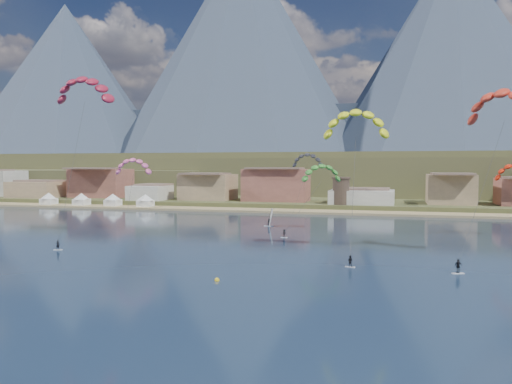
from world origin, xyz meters
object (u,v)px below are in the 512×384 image
at_px(watchtower, 341,191).
at_px(kitesurfer_green, 321,171).
at_px(windsurfer, 270,221).
at_px(kitesurfer_red, 85,86).
at_px(kitesurfer_yellow, 356,120).
at_px(kitesurfer_orange, 505,101).
at_px(buoy, 217,280).

xyz_separation_m(watchtower, kitesurfer_green, (1.08, -50.66, 6.77)).
bearing_deg(windsurfer, kitesurfer_red, -133.82).
bearing_deg(kitesurfer_yellow, watchtower, 97.72).
bearing_deg(kitesurfer_orange, windsurfer, 144.14).
bearing_deg(kitesurfer_red, kitesurfer_yellow, -3.28).
xyz_separation_m(kitesurfer_green, windsurfer, (-12.80, 5.28, -11.80)).
height_order(kitesurfer_orange, kitesurfer_green, kitesurfer_orange).
xyz_separation_m(kitesurfer_yellow, kitesurfer_orange, (22.06, 1.02, 2.43)).
bearing_deg(kitesurfer_red, buoy, -37.22).
bearing_deg(buoy, watchtower, 87.66).
distance_m(kitesurfer_yellow, buoy, 36.00).
bearing_deg(buoy, windsurfer, 97.39).
bearing_deg(buoy, kitesurfer_orange, 34.93).
height_order(watchtower, kitesurfer_green, kitesurfer_green).
xyz_separation_m(kitesurfer_red, kitesurfer_green, (41.78, 24.91, -16.26)).
bearing_deg(kitesurfer_green, kitesurfer_red, -149.19).
distance_m(kitesurfer_red, buoy, 54.38).
relative_size(watchtower, buoy, 14.11).
distance_m(watchtower, kitesurfer_green, 51.12).
bearing_deg(kitesurfer_yellow, windsurfer, 124.03).
height_order(kitesurfer_red, kitesurfer_orange, kitesurfer_red).
xyz_separation_m(watchtower, kitesurfer_red, (-40.70, -75.57, 23.02)).
xyz_separation_m(kitesurfer_red, buoy, (36.48, -27.71, -29.29)).
height_order(kitesurfer_red, windsurfer, kitesurfer_red).
height_order(kitesurfer_red, buoy, kitesurfer_red).
xyz_separation_m(kitesurfer_orange, windsurfer, (-44.43, 32.11, -22.70)).
bearing_deg(kitesurfer_yellow, kitesurfer_red, 176.72).
bearing_deg(buoy, kitesurfer_green, 84.26).
height_order(kitesurfer_yellow, kitesurfer_green, kitesurfer_yellow).
xyz_separation_m(kitesurfer_red, kitesurfer_yellow, (51.34, -2.94, -7.79)).
height_order(kitesurfer_green, buoy, kitesurfer_green).
xyz_separation_m(kitesurfer_orange, buoy, (-36.92, -25.78, -23.92)).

